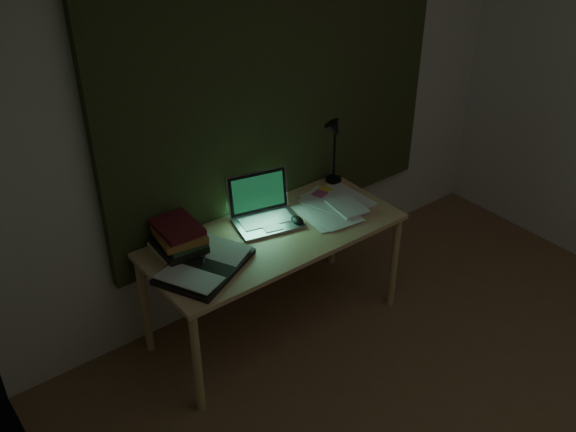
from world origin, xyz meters
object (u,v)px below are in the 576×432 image
at_px(desk, 275,281).
at_px(open_textbook, 205,265).
at_px(loose_papers, 337,209).
at_px(desk_lamp, 335,142).
at_px(book_stack, 178,238).
at_px(laptop, 268,205).

relative_size(desk, open_textbook, 3.09).
height_order(desk, loose_papers, loose_papers).
height_order(open_textbook, loose_papers, open_textbook).
bearing_deg(desk_lamp, open_textbook, -178.40).
xyz_separation_m(book_stack, desk_lamp, (1.13, 0.09, 0.17)).
height_order(open_textbook, book_stack, book_stack).
bearing_deg(loose_papers, desk, 176.12).
relative_size(book_stack, loose_papers, 0.67).
bearing_deg(desk_lamp, loose_papers, -140.73).
distance_m(desk, desk_lamp, 0.90).
distance_m(open_textbook, loose_papers, 0.89).
xyz_separation_m(laptop, desk_lamp, (0.62, 0.16, 0.14)).
bearing_deg(desk, loose_papers, -3.88).
bearing_deg(desk_lamp, laptop, -178.89).
distance_m(open_textbook, book_stack, 0.21).
xyz_separation_m(open_textbook, desk_lamp, (1.10, 0.29, 0.24)).
xyz_separation_m(open_textbook, loose_papers, (0.89, 0.01, -0.01)).
distance_m(laptop, loose_papers, 0.44).
distance_m(desk, loose_papers, 0.54).
height_order(open_textbook, desk_lamp, desk_lamp).
distance_m(desk, book_stack, 0.66).
xyz_separation_m(book_stack, loose_papers, (0.92, -0.19, -0.08)).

